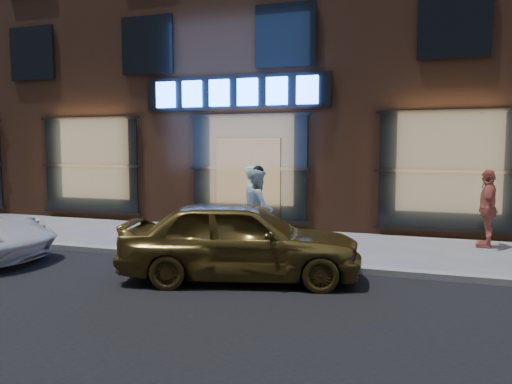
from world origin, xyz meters
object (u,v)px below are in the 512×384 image
man_bowtie (254,203)px  passerby (488,208)px  man_cap (258,206)px  gold_sedan (241,240)px

man_bowtie → passerby: (5.09, 0.76, -0.02)m
man_cap → passerby: size_ratio=1.00×
passerby → gold_sedan: bearing=-36.5°
man_bowtie → man_cap: (0.25, -0.44, -0.02)m
gold_sedan → man_cap: bearing=-1.9°
man_cap → gold_sedan: size_ratio=0.43×
man_cap → gold_sedan: bearing=170.3°
man_bowtie → gold_sedan: 3.54m
man_bowtie → gold_sedan: bearing=-168.5°
man_bowtie → gold_sedan: (0.92, -3.41, -0.20)m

